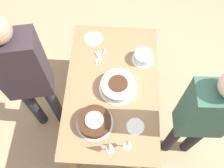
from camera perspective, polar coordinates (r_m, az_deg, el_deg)
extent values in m
plane|color=tan|center=(3.12, 0.00, -6.89)|extent=(12.00, 12.00, 0.00)
cube|color=#9E754C|center=(2.43, 0.00, -0.70)|extent=(1.47, 0.89, 0.03)
cylinder|color=brown|center=(3.12, -6.25, 7.33)|extent=(0.07, 0.07, 0.74)
cylinder|color=brown|center=(2.62, -9.33, -17.13)|extent=(0.07, 0.07, 0.74)
cylinder|color=brown|center=(3.11, 7.57, 6.71)|extent=(0.07, 0.07, 0.74)
cylinder|color=brown|center=(2.61, 7.81, -18.05)|extent=(0.07, 0.07, 0.74)
cylinder|color=white|center=(2.40, 1.38, -0.87)|extent=(0.37, 0.37, 0.01)
cylinder|color=silver|center=(2.36, 1.41, -0.39)|extent=(0.33, 0.33, 0.08)
cylinder|color=#422614|center=(2.32, 1.43, 0.15)|extent=(0.18, 0.18, 0.01)
cylinder|color=white|center=(2.27, -3.95, -8.90)|extent=(0.34, 0.34, 0.01)
cylinder|color=#422614|center=(2.23, -4.02, -8.56)|extent=(0.30, 0.30, 0.08)
cylinder|color=silver|center=(2.19, -4.09, -8.18)|extent=(0.16, 0.16, 0.01)
cylinder|color=white|center=(2.58, 7.05, 5.58)|extent=(0.22, 0.22, 0.01)
cylinder|color=silver|center=(2.54, 7.17, 6.20)|extent=(0.18, 0.18, 0.09)
cylinder|color=silver|center=(2.21, 3.47, -14.04)|extent=(0.07, 0.07, 0.00)
cylinder|color=silver|center=(2.16, 3.55, -13.69)|extent=(0.01, 0.01, 0.11)
cone|color=silver|center=(2.05, 3.74, -12.92)|extent=(0.04, 0.04, 0.13)
cylinder|color=silver|center=(2.20, -0.53, -14.77)|extent=(0.07, 0.07, 0.00)
cylinder|color=silver|center=(2.16, -0.54, -14.49)|extent=(0.01, 0.01, 0.09)
cone|color=silver|center=(2.05, -0.57, -13.80)|extent=(0.05, 0.05, 0.13)
cylinder|color=white|center=(2.72, -4.30, 10.28)|extent=(0.20, 0.20, 0.01)
cylinder|color=white|center=(2.27, 5.36, -9.64)|extent=(0.16, 0.16, 0.01)
cube|color=silver|center=(2.58, -2.91, 5.98)|extent=(0.17, 0.05, 0.00)
cube|color=silver|center=(2.57, -3.07, 5.95)|extent=(0.17, 0.05, 0.00)
cube|color=silver|center=(2.57, -2.98, 6.07)|extent=(0.15, 0.11, 0.00)
cube|color=silver|center=(2.57, -2.56, 6.28)|extent=(0.14, 0.12, 0.00)
cube|color=silver|center=(2.58, -2.20, 6.71)|extent=(0.17, 0.06, 0.00)
cylinder|color=#232328|center=(2.82, -17.43, -4.91)|extent=(0.11, 0.11, 0.86)
cylinder|color=#232328|center=(2.77, -13.03, -4.40)|extent=(0.11, 0.11, 0.86)
cube|color=#2D2328|center=(2.12, -20.26, 3.62)|extent=(0.29, 0.44, 0.72)
cylinder|color=#232328|center=(2.74, 18.36, -11.56)|extent=(0.11, 0.11, 0.81)
cylinder|color=#232328|center=(2.68, 13.78, -11.71)|extent=(0.11, 0.11, 0.81)
cube|color=#335647|center=(2.03, 21.32, -5.80)|extent=(0.23, 0.41, 0.68)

